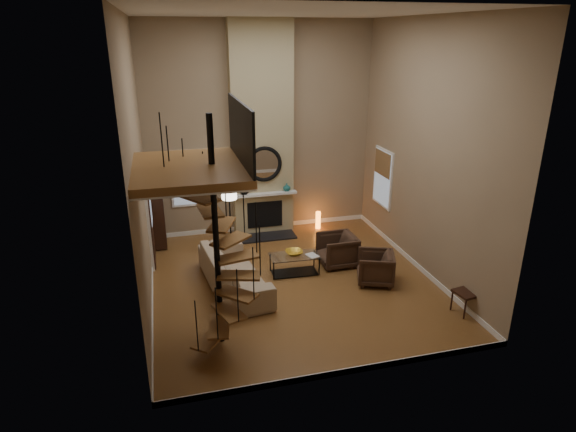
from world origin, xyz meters
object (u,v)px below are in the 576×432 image
object	(u,v)px
armchair_far	(379,268)
hutch	(156,210)
coffee_table	(295,262)
accent_lamp	(318,220)
armchair_near	(340,250)
side_chair	(471,288)
floor_lamp	(229,198)
sofa	(233,271)

from	to	relation	value
armchair_far	hutch	bearing A→B (deg)	-104.75
coffee_table	accent_lamp	size ratio (longest dim) A/B	2.35
armchair_near	armchair_far	xyz separation A→B (m)	(0.48, -1.10, 0.00)
coffee_table	side_chair	world-z (taller)	side_chair
coffee_table	floor_lamp	distance (m)	2.26
coffee_table	accent_lamp	xyz separation A→B (m)	(1.36, 2.47, -0.03)
floor_lamp	accent_lamp	world-z (taller)	floor_lamp
hutch	armchair_near	world-z (taller)	hutch
hutch	armchair_near	size ratio (longest dim) A/B	2.18
sofa	side_chair	distance (m)	4.81
coffee_table	side_chair	size ratio (longest dim) A/B	1.20
armchair_far	accent_lamp	xyz separation A→B (m)	(-0.30, 3.35, -0.10)
armchair_near	coffee_table	bearing A→B (deg)	-79.94
side_chair	floor_lamp	bearing A→B (deg)	135.88
armchair_far	side_chair	xyz separation A→B (m)	(1.21, -1.55, 0.17)
sofa	side_chair	xyz separation A→B (m)	(4.31, -2.15, 0.13)
armchair_far	coffee_table	distance (m)	1.88
hutch	sofa	distance (m)	3.16
sofa	coffee_table	distance (m)	1.47
armchair_near	accent_lamp	size ratio (longest dim) A/B	1.75
armchair_near	accent_lamp	distance (m)	2.26
sofa	side_chair	world-z (taller)	side_chair
floor_lamp	accent_lamp	bearing A→B (deg)	20.04
sofa	armchair_near	bearing A→B (deg)	-85.60
hutch	coffee_table	world-z (taller)	hutch
sofa	accent_lamp	xyz separation A→B (m)	(2.80, 2.76, -0.15)
floor_lamp	side_chair	world-z (taller)	floor_lamp
floor_lamp	armchair_far	bearing A→B (deg)	-39.94
hutch	armchair_far	world-z (taller)	hutch
sofa	armchair_near	xyz separation A→B (m)	(2.62, 0.51, -0.04)
hutch	armchair_near	xyz separation A→B (m)	(4.14, -2.21, -0.60)
sofa	coffee_table	world-z (taller)	sofa
sofa	armchair_far	size ratio (longest dim) A/B	3.36
hutch	coffee_table	size ratio (longest dim) A/B	1.62
sofa	hutch	bearing A→B (deg)	22.72
accent_lamp	side_chair	xyz separation A→B (m)	(1.51, -4.90, 0.28)
sofa	floor_lamp	size ratio (longest dim) A/B	1.53
floor_lamp	side_chair	size ratio (longest dim) A/B	1.80
coffee_table	armchair_near	bearing A→B (deg)	10.68
sofa	armchair_near	world-z (taller)	sofa
floor_lamp	accent_lamp	distance (m)	2.98
armchair_near	side_chair	world-z (taller)	side_chair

